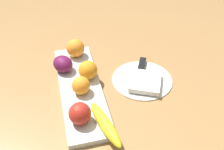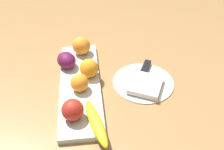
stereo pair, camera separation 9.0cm
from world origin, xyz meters
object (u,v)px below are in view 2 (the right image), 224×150
at_px(banana, 96,123).
at_px(orange_near_apple, 89,68).
at_px(grape_bunch, 66,60).
at_px(folded_napkin, 145,85).
at_px(apple, 73,110).
at_px(orange_near_banana, 81,46).
at_px(knife, 144,70).
at_px(orange_center, 81,83).
at_px(dinner_plate, 144,82).
at_px(fruit_tray, 80,86).

bearing_deg(banana, orange_near_apple, -11.79).
relative_size(grape_bunch, folded_napkin, 0.69).
bearing_deg(orange_near_apple, banana, 1.84).
bearing_deg(grape_bunch, apple, 5.16).
bearing_deg(grape_bunch, folded_napkin, 63.87).
height_order(apple, orange_near_banana, orange_near_banana).
bearing_deg(orange_near_banana, knife, 60.35).
bearing_deg(knife, orange_near_apple, -59.27).
distance_m(orange_center, dinner_plate, 0.23).
relative_size(orange_near_apple, orange_near_banana, 0.95).
bearing_deg(orange_near_banana, orange_center, -2.29).
relative_size(orange_center, knife, 0.36).
distance_m(banana, folded_napkin, 0.25).
bearing_deg(apple, knife, 128.35).
relative_size(fruit_tray, orange_center, 7.75).
relative_size(orange_center, grape_bunch, 0.77).
bearing_deg(orange_near_apple, orange_near_banana, -170.80).
xyz_separation_m(apple, orange_near_apple, (-0.19, 0.06, 0.00)).
xyz_separation_m(fruit_tray, orange_near_apple, (-0.04, 0.04, 0.04)).
height_order(dinner_plate, knife, knife).
bearing_deg(banana, dinner_plate, -57.00).
height_order(orange_center, knife, orange_center).
distance_m(grape_bunch, knife, 0.29).
relative_size(orange_near_banana, dinner_plate, 0.32).
distance_m(apple, orange_center, 0.13).
distance_m(orange_center, grape_bunch, 0.14).
xyz_separation_m(banana, grape_bunch, (-0.30, -0.09, 0.01)).
bearing_deg(orange_near_apple, fruit_tray, -41.63).
distance_m(fruit_tray, grape_bunch, 0.12).
distance_m(fruit_tray, orange_center, 0.05).
relative_size(orange_near_banana, folded_napkin, 0.62).
distance_m(apple, orange_near_banana, 0.34).
xyz_separation_m(orange_near_apple, folded_napkin, (0.07, 0.19, -0.04)).
relative_size(banana, orange_near_banana, 2.62).
relative_size(orange_center, dinner_plate, 0.28).
distance_m(grape_bunch, dinner_plate, 0.30).
bearing_deg(grape_bunch, knife, 80.21).
bearing_deg(orange_center, dinner_plate, 97.19).
bearing_deg(orange_near_banana, orange_near_apple, 9.20).
bearing_deg(banana, orange_center, -0.22).
xyz_separation_m(banana, dinner_plate, (-0.20, 0.18, -0.03)).
height_order(orange_near_apple, knife, orange_near_apple).
xyz_separation_m(fruit_tray, orange_near_banana, (-0.19, 0.01, 0.05)).
relative_size(fruit_tray, dinner_plate, 2.15).
bearing_deg(orange_near_apple, grape_bunch, -128.21).
bearing_deg(folded_napkin, orange_center, -89.80).
bearing_deg(folded_napkin, fruit_tray, -96.82).
height_order(apple, dinner_plate, apple).
height_order(fruit_tray, banana, banana).
height_order(orange_center, dinner_plate, orange_center).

